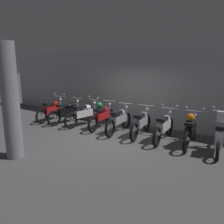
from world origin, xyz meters
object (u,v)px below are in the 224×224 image
at_px(motorbike_slot_2, 84,114).
at_px(support_pillar, 10,102).
at_px(motorbike_slot_6, 164,126).
at_px(motorbike_slot_3, 102,115).
at_px(motorbike_slot_1, 67,112).
at_px(motorbike_slot_7, 191,130).
at_px(motorbike_slot_4, 119,120).
at_px(motorbike_slot_8, 220,136).
at_px(motorbike_slot_0, 52,109).
at_px(motorbike_slot_5, 141,123).

height_order(motorbike_slot_2, support_pillar, support_pillar).
bearing_deg(motorbike_slot_6, motorbike_slot_3, 179.40).
distance_m(motorbike_slot_1, motorbike_slot_7, 5.16).
relative_size(motorbike_slot_4, motorbike_slot_8, 1.16).
height_order(motorbike_slot_7, support_pillar, support_pillar).
xyz_separation_m(motorbike_slot_3, motorbike_slot_8, (4.29, -0.13, 0.00)).
height_order(motorbike_slot_2, motorbike_slot_8, motorbike_slot_8).
bearing_deg(motorbike_slot_3, motorbike_slot_1, -173.91).
relative_size(motorbike_slot_3, support_pillar, 0.63).
distance_m(motorbike_slot_0, support_pillar, 4.17).
bearing_deg(support_pillar, motorbike_slot_0, 123.78).
relative_size(motorbike_slot_3, motorbike_slot_8, 1.16).
relative_size(motorbike_slot_3, motorbike_slot_4, 1.00).
xyz_separation_m(motorbike_slot_4, motorbike_slot_8, (3.44, -0.04, 0.04)).
xyz_separation_m(motorbike_slot_0, support_pillar, (2.24, -3.35, 1.06)).
distance_m(motorbike_slot_4, support_pillar, 3.85).
relative_size(motorbike_slot_8, support_pillar, 0.54).
bearing_deg(motorbike_slot_7, motorbike_slot_5, 179.30).
distance_m(motorbike_slot_1, motorbike_slot_3, 1.72).
distance_m(motorbike_slot_0, motorbike_slot_8, 6.88).
height_order(motorbike_slot_3, support_pillar, support_pillar).
relative_size(motorbike_slot_1, motorbike_slot_7, 1.00).
height_order(motorbike_slot_4, motorbike_slot_5, same).
height_order(motorbike_slot_5, motorbike_slot_7, motorbike_slot_7).
bearing_deg(motorbike_slot_3, motorbike_slot_4, -6.43).
bearing_deg(motorbike_slot_7, motorbike_slot_1, -178.17).
xyz_separation_m(motorbike_slot_1, motorbike_slot_6, (4.29, 0.16, 0.00)).
bearing_deg(support_pillar, motorbike_slot_4, 71.15).
relative_size(motorbike_slot_5, motorbike_slot_7, 1.00).
bearing_deg(support_pillar, motorbike_slot_7, 43.49).
xyz_separation_m(motorbike_slot_8, support_pillar, (-4.63, -3.47, 1.03)).
bearing_deg(motorbike_slot_8, motorbike_slot_4, 179.38).
bearing_deg(motorbike_slot_7, motorbike_slot_6, -179.42).
bearing_deg(motorbike_slot_0, support_pillar, -56.22).
height_order(motorbike_slot_1, motorbike_slot_3, motorbike_slot_3).
bearing_deg(motorbike_slot_3, support_pillar, -95.36).
height_order(motorbike_slot_1, motorbike_slot_5, same).
bearing_deg(motorbike_slot_6, support_pillar, -129.21).
relative_size(motorbike_slot_4, support_pillar, 0.63).
bearing_deg(motorbike_slot_0, motorbike_slot_7, 2.18).
bearing_deg(motorbike_slot_6, motorbike_slot_4, -177.67).
bearing_deg(motorbike_slot_6, motorbike_slot_7, 0.58).
bearing_deg(motorbike_slot_3, motorbike_slot_6, -0.60).
bearing_deg(motorbike_slot_4, motorbike_slot_6, 2.33).
distance_m(motorbike_slot_3, motorbike_slot_7, 3.44).
distance_m(motorbike_slot_4, motorbike_slot_7, 2.58).
bearing_deg(motorbike_slot_8, motorbike_slot_5, 176.97).
distance_m(motorbike_slot_4, motorbike_slot_8, 3.44).
bearing_deg(motorbike_slot_2, motorbike_slot_6, 0.85).
bearing_deg(motorbike_slot_6, motorbike_slot_5, 178.02).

